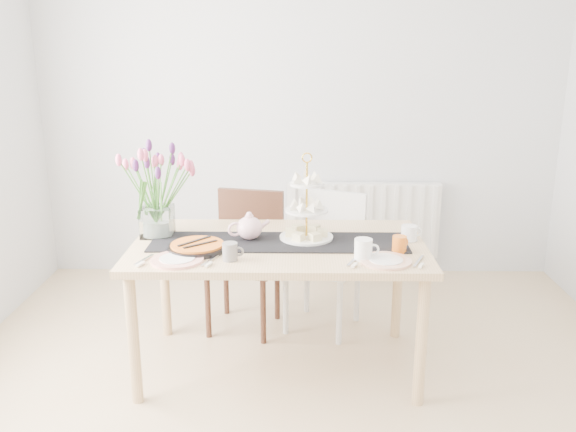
{
  "coord_description": "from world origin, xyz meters",
  "views": [
    {
      "loc": [
        -0.03,
        -2.44,
        1.81
      ],
      "look_at": [
        -0.07,
        0.67,
        0.92
      ],
      "focal_mm": 38.0,
      "sensor_mm": 36.0,
      "label": 1
    }
  ],
  "objects_px": {
    "cake_stand": "(307,218)",
    "plate_left": "(177,260)",
    "plate_right": "(386,261)",
    "dining_table": "(279,256)",
    "mug_grey": "(230,252)",
    "chair_white": "(327,250)",
    "mug_orange": "(399,244)",
    "tulip_vase": "(155,177)",
    "teapot": "(249,228)",
    "tart_tin": "(197,247)",
    "radiator": "(363,220)",
    "cream_jug": "(409,233)",
    "mug_white": "(363,249)",
    "chair_brown": "(247,249)"
  },
  "relations": [
    {
      "from": "cake_stand",
      "to": "mug_grey",
      "type": "height_order",
      "value": "cake_stand"
    },
    {
      "from": "plate_left",
      "to": "plate_right",
      "type": "relative_size",
      "value": 1.04
    },
    {
      "from": "chair_brown",
      "to": "mug_grey",
      "type": "xyz_separation_m",
      "value": [
        -0.01,
        -0.84,
        0.28
      ]
    },
    {
      "from": "dining_table",
      "to": "plate_left",
      "type": "distance_m",
      "value": 0.59
    },
    {
      "from": "dining_table",
      "to": "mug_orange",
      "type": "distance_m",
      "value": 0.66
    },
    {
      "from": "chair_white",
      "to": "cream_jug",
      "type": "xyz_separation_m",
      "value": [
        0.42,
        -0.53,
        0.28
      ]
    },
    {
      "from": "dining_table",
      "to": "mug_white",
      "type": "relative_size",
      "value": 14.69
    },
    {
      "from": "cream_jug",
      "to": "mug_grey",
      "type": "distance_m",
      "value": 1.01
    },
    {
      "from": "mug_white",
      "to": "mug_orange",
      "type": "bearing_deg",
      "value": 30.27
    },
    {
      "from": "tart_tin",
      "to": "mug_grey",
      "type": "xyz_separation_m",
      "value": [
        0.19,
        -0.15,
        0.03
      ]
    },
    {
      "from": "radiator",
      "to": "mug_grey",
      "type": "bearing_deg",
      "value": -116.22
    },
    {
      "from": "tart_tin",
      "to": "mug_grey",
      "type": "height_order",
      "value": "mug_grey"
    },
    {
      "from": "cream_jug",
      "to": "plate_left",
      "type": "bearing_deg",
      "value": -179.18
    },
    {
      "from": "radiator",
      "to": "mug_grey",
      "type": "relative_size",
      "value": 13.13
    },
    {
      "from": "chair_white",
      "to": "tulip_vase",
      "type": "distance_m",
      "value": 1.24
    },
    {
      "from": "tulip_vase",
      "to": "plate_right",
      "type": "bearing_deg",
      "value": -18.48
    },
    {
      "from": "mug_grey",
      "to": "plate_right",
      "type": "distance_m",
      "value": 0.78
    },
    {
      "from": "tulip_vase",
      "to": "chair_brown",
      "type": "bearing_deg",
      "value": 44.1
    },
    {
      "from": "radiator",
      "to": "tulip_vase",
      "type": "relative_size",
      "value": 1.92
    },
    {
      "from": "chair_white",
      "to": "mug_grey",
      "type": "distance_m",
      "value": 1.05
    },
    {
      "from": "mug_white",
      "to": "plate_right",
      "type": "bearing_deg",
      "value": -16.91
    },
    {
      "from": "tulip_vase",
      "to": "teapot",
      "type": "bearing_deg",
      "value": -8.09
    },
    {
      "from": "chair_brown",
      "to": "cream_jug",
      "type": "xyz_separation_m",
      "value": [
        0.95,
        -0.52,
        0.28
      ]
    },
    {
      "from": "dining_table",
      "to": "mug_orange",
      "type": "relative_size",
      "value": 18.1
    },
    {
      "from": "radiator",
      "to": "plate_right",
      "type": "bearing_deg",
      "value": -92.55
    },
    {
      "from": "dining_table",
      "to": "mug_grey",
      "type": "distance_m",
      "value": 0.39
    },
    {
      "from": "cream_jug",
      "to": "mug_white",
      "type": "relative_size",
      "value": 0.8
    },
    {
      "from": "chair_brown",
      "to": "radiator",
      "type": "bearing_deg",
      "value": 58.78
    },
    {
      "from": "tulip_vase",
      "to": "teapot",
      "type": "xyz_separation_m",
      "value": [
        0.53,
        -0.07,
        -0.27
      ]
    },
    {
      "from": "tulip_vase",
      "to": "plate_left",
      "type": "relative_size",
      "value": 2.35
    },
    {
      "from": "mug_white",
      "to": "plate_left",
      "type": "height_order",
      "value": "mug_white"
    },
    {
      "from": "tart_tin",
      "to": "plate_right",
      "type": "relative_size",
      "value": 1.22
    },
    {
      "from": "chair_white",
      "to": "cream_jug",
      "type": "bearing_deg",
      "value": -28.79
    },
    {
      "from": "dining_table",
      "to": "radiator",
      "type": "bearing_deg",
      "value": 67.02
    },
    {
      "from": "tulip_vase",
      "to": "cake_stand",
      "type": "xyz_separation_m",
      "value": [
        0.84,
        -0.06,
        -0.22
      ]
    },
    {
      "from": "dining_table",
      "to": "chair_white",
      "type": "height_order",
      "value": "chair_white"
    },
    {
      "from": "teapot",
      "to": "cream_jug",
      "type": "height_order",
      "value": "teapot"
    },
    {
      "from": "mug_orange",
      "to": "mug_white",
      "type": "bearing_deg",
      "value": 169.37
    },
    {
      "from": "chair_white",
      "to": "mug_orange",
      "type": "distance_m",
      "value": 0.85
    },
    {
      "from": "radiator",
      "to": "mug_orange",
      "type": "bearing_deg",
      "value": -89.57
    },
    {
      "from": "dining_table",
      "to": "tulip_vase",
      "type": "bearing_deg",
      "value": 170.33
    },
    {
      "from": "radiator",
      "to": "mug_white",
      "type": "bearing_deg",
      "value": -96.23
    },
    {
      "from": "plate_left",
      "to": "chair_brown",
      "type": "bearing_deg",
      "value": 72.24
    },
    {
      "from": "tulip_vase",
      "to": "mug_white",
      "type": "xyz_separation_m",
      "value": [
        1.12,
        -0.38,
        -0.29
      ]
    },
    {
      "from": "cake_stand",
      "to": "plate_right",
      "type": "xyz_separation_m",
      "value": [
        0.39,
        -0.36,
        -0.12
      ]
    },
    {
      "from": "cake_stand",
      "to": "teapot",
      "type": "height_order",
      "value": "cake_stand"
    },
    {
      "from": "cake_stand",
      "to": "tart_tin",
      "type": "xyz_separation_m",
      "value": [
        -0.58,
        -0.19,
        -0.11
      ]
    },
    {
      "from": "chair_white",
      "to": "mug_white",
      "type": "distance_m",
      "value": 0.9
    },
    {
      "from": "chair_white",
      "to": "tart_tin",
      "type": "relative_size",
      "value": 2.8
    },
    {
      "from": "cake_stand",
      "to": "plate_left",
      "type": "height_order",
      "value": "cake_stand"
    }
  ]
}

